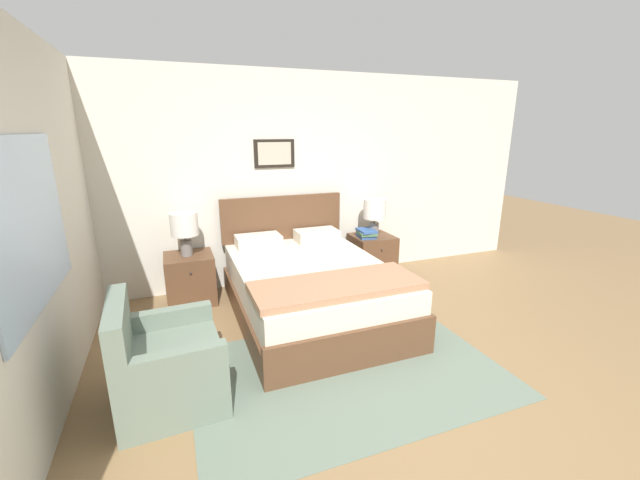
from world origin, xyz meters
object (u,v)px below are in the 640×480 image
(armchair, at_px, (165,366))
(nightstand_by_door, at_px, (372,256))
(bed, at_px, (310,287))
(nightstand_near_window, at_px, (190,278))
(table_lamp_by_door, at_px, (375,211))
(table_lamp_near_window, at_px, (184,227))

(armchair, distance_m, nightstand_by_door, 3.13)
(bed, distance_m, nightstand_near_window, 1.42)
(nightstand_by_door, bearing_deg, table_lamp_by_door, -22.04)
(bed, relative_size, table_lamp_near_window, 4.43)
(bed, xyz_separation_m, table_lamp_by_door, (1.18, 0.81, 0.58))
(nightstand_by_door, distance_m, table_lamp_near_window, 2.42)
(armchair, height_order, table_lamp_by_door, table_lamp_by_door)
(nightstand_by_door, bearing_deg, nightstand_near_window, 180.00)
(bed, distance_m, table_lamp_by_door, 1.54)
(armchair, distance_m, nightstand_near_window, 1.77)
(nightstand_near_window, bearing_deg, nightstand_by_door, 0.00)
(armchair, xyz_separation_m, table_lamp_near_window, (0.26, 1.74, 0.60))
(bed, relative_size, armchair, 2.64)
(armchair, distance_m, table_lamp_near_window, 1.86)
(nightstand_near_window, bearing_deg, armchair, -98.84)
(table_lamp_near_window, bearing_deg, nightstand_by_door, 0.16)
(nightstand_by_door, xyz_separation_m, table_lamp_near_window, (-2.34, -0.01, 0.61))
(armchair, xyz_separation_m, nightstand_by_door, (2.60, 1.74, -0.01))
(bed, relative_size, table_lamp_by_door, 4.43)
(table_lamp_by_door, bearing_deg, nightstand_near_window, 179.85)
(nightstand_near_window, height_order, table_lamp_near_window, table_lamp_near_window)
(bed, height_order, table_lamp_by_door, bed)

